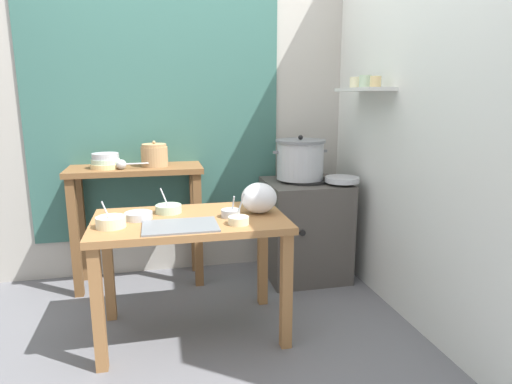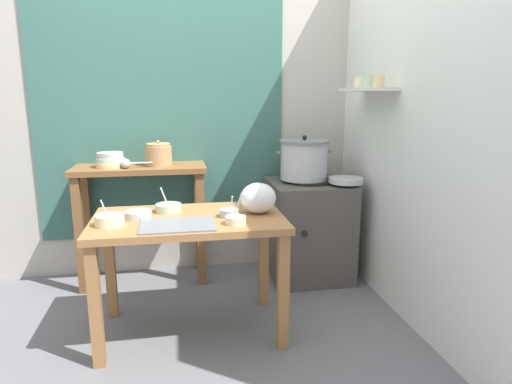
# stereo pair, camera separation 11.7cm
# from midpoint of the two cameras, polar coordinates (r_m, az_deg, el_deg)

# --- Properties ---
(ground_plane) EXTENTS (9.00, 9.00, 0.00)m
(ground_plane) POSITION_cam_midpoint_polar(r_m,az_deg,el_deg) (2.86, -9.41, -17.32)
(ground_plane) COLOR slate
(wall_back) EXTENTS (4.40, 0.12, 2.60)m
(wall_back) POSITION_cam_midpoint_polar(r_m,az_deg,el_deg) (3.59, -9.90, 10.46)
(wall_back) COLOR #B2ADA3
(wall_back) RESTS_ON ground
(wall_right) EXTENTS (0.30, 3.20, 2.60)m
(wall_right) POSITION_cam_midpoint_polar(r_m,az_deg,el_deg) (3.09, 16.68, 9.81)
(wall_right) COLOR silver
(wall_right) RESTS_ON ground
(prep_table) EXTENTS (1.10, 0.66, 0.72)m
(prep_table) POSITION_cam_midpoint_polar(r_m,az_deg,el_deg) (2.62, -9.70, -5.64)
(prep_table) COLOR #9E6B3D
(prep_table) RESTS_ON ground
(back_shelf_table) EXTENTS (0.96, 0.40, 0.90)m
(back_shelf_table) POSITION_cam_midpoint_polar(r_m,az_deg,el_deg) (3.41, -16.03, -0.53)
(back_shelf_table) COLOR brown
(back_shelf_table) RESTS_ON ground
(stove_block) EXTENTS (0.60, 0.61, 0.78)m
(stove_block) POSITION_cam_midpoint_polar(r_m,az_deg,el_deg) (3.51, 5.29, -4.69)
(stove_block) COLOR #4C4742
(stove_block) RESTS_ON ground
(steamer_pot) EXTENTS (0.43, 0.38, 0.34)m
(steamer_pot) POSITION_cam_midpoint_polar(r_m,az_deg,el_deg) (3.40, 4.72, 4.22)
(steamer_pot) COLOR #B7BABF
(steamer_pot) RESTS_ON stove_block
(clay_pot) EXTENTS (0.19, 0.19, 0.19)m
(clay_pot) POSITION_cam_midpoint_polar(r_m,az_deg,el_deg) (3.35, -13.93, 4.62)
(clay_pot) COLOR tan
(clay_pot) RESTS_ON back_shelf_table
(bowl_stack_enamel) EXTENTS (0.21, 0.21, 0.11)m
(bowl_stack_enamel) POSITION_cam_midpoint_polar(r_m,az_deg,el_deg) (3.35, -19.75, 3.75)
(bowl_stack_enamel) COLOR #E5C684
(bowl_stack_enamel) RESTS_ON back_shelf_table
(ladle) EXTENTS (0.30, 0.07, 0.07)m
(ladle) POSITION_cam_midpoint_polar(r_m,az_deg,el_deg) (3.28, -17.72, 3.42)
(ladle) COLOR #B7BABF
(ladle) RESTS_ON back_shelf_table
(serving_tray) EXTENTS (0.40, 0.28, 0.01)m
(serving_tray) POSITION_cam_midpoint_polar(r_m,az_deg,el_deg) (2.42, -11.11, -4.33)
(serving_tray) COLOR slate
(serving_tray) RESTS_ON prep_table
(plastic_bag) EXTENTS (0.21, 0.18, 0.18)m
(plastic_bag) POSITION_cam_midpoint_polar(r_m,az_deg,el_deg) (2.63, -0.88, -0.79)
(plastic_bag) COLOR white
(plastic_bag) RESTS_ON prep_table
(wide_pan) EXTENTS (0.25, 0.25, 0.04)m
(wide_pan) POSITION_cam_midpoint_polar(r_m,az_deg,el_deg) (3.33, 10.04, 1.59)
(wide_pan) COLOR #B7BABF
(wide_pan) RESTS_ON stove_block
(prep_bowl_0) EXTENTS (0.11, 0.11, 0.13)m
(prep_bowl_0) POSITION_cam_midpoint_polar(r_m,az_deg,el_deg) (2.57, -4.59, -2.68)
(prep_bowl_0) COLOR #B7BABF
(prep_bowl_0) RESTS_ON prep_table
(prep_bowl_1) EXTENTS (0.15, 0.15, 0.15)m
(prep_bowl_1) POSITION_cam_midpoint_polar(r_m,az_deg,el_deg) (2.72, -12.42, -2.08)
(prep_bowl_1) COLOR #B7D1AD
(prep_bowl_1) RESTS_ON prep_table
(prep_bowl_2) EXTENTS (0.16, 0.16, 0.04)m
(prep_bowl_2) POSITION_cam_midpoint_polar(r_m,az_deg,el_deg) (2.62, -16.13, -2.92)
(prep_bowl_2) COLOR #B7BABF
(prep_bowl_2) RESTS_ON prep_table
(prep_bowl_3) EXTENTS (0.16, 0.16, 0.14)m
(prep_bowl_3) POSITION_cam_midpoint_polar(r_m,az_deg,el_deg) (2.51, -19.48, -3.60)
(prep_bowl_3) COLOR beige
(prep_bowl_3) RESTS_ON prep_table
(prep_bowl_4) EXTENTS (0.11, 0.11, 0.18)m
(prep_bowl_4) POSITION_cam_midpoint_polar(r_m,az_deg,el_deg) (2.43, -3.65, -3.60)
(prep_bowl_4) COLOR beige
(prep_bowl_4) RESTS_ON prep_table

